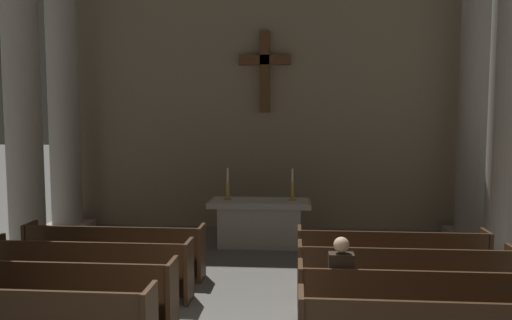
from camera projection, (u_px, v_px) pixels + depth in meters
pew_left_row_2 at (60, 292)px, 6.87m from camera, size 3.14×0.50×0.95m
pew_left_row_3 at (91, 269)px, 7.90m from camera, size 3.14×0.50×0.95m
pew_left_row_4 at (115, 251)px, 8.94m from camera, size 3.14×0.50×0.95m
pew_right_row_2 at (421, 303)px, 6.49m from camera, size 3.14×0.50×0.95m
pew_right_row_3 at (404, 277)px, 7.53m from camera, size 3.14×0.50×0.95m
pew_right_row_4 at (391, 257)px, 8.56m from camera, size 3.14×0.50×0.95m
column_left_third at (23, 106)px, 10.40m from camera, size 1.08×1.08×6.22m
column_right_third at (509, 106)px, 9.65m from camera, size 1.08×1.08×6.22m
column_left_fourth at (64, 107)px, 12.23m from camera, size 1.08×1.08×6.22m
column_right_fourth at (475, 107)px, 11.47m from camera, size 1.08×1.08×6.22m
altar at (260, 222)px, 11.09m from camera, size 2.20×0.90×1.01m
candlestick_left at (228, 190)px, 11.08m from camera, size 0.16×0.16×0.69m
candlestick_right at (292, 190)px, 10.97m from camera, size 0.16×0.16×0.69m
apse_with_cross at (265, 87)px, 12.72m from camera, size 10.72×0.49×7.05m
lone_worshipper at (340, 283)px, 6.59m from camera, size 0.32×0.43×1.32m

